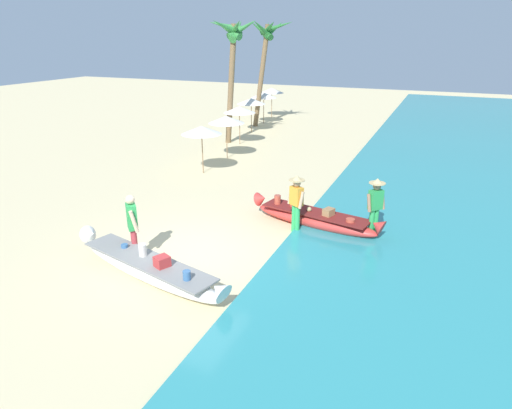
{
  "coord_description": "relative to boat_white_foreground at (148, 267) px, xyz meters",
  "views": [
    {
      "loc": [
        5.58,
        -8.72,
        5.24
      ],
      "look_at": [
        1.12,
        1.83,
        0.9
      ],
      "focal_mm": 31.5,
      "sensor_mm": 36.0,
      "label": 1
    }
  ],
  "objects": [
    {
      "name": "palm_tree_tall_inland",
      "position": [
        -4.11,
        13.2,
        4.68
      ],
      "size": [
        2.59,
        2.76,
        6.07
      ],
      "color": "brown",
      "rests_on": "ground"
    },
    {
      "name": "person_tourist_customer",
      "position": [
        -0.86,
        0.67,
        0.69
      ],
      "size": [
        0.53,
        0.54,
        1.67
      ],
      "color": "#B2383D",
      "rests_on": "ground"
    },
    {
      "name": "parasol_row_2",
      "position": [
        -3.74,
        13.06,
        1.49
      ],
      "size": [
        1.6,
        1.6,
        1.91
      ],
      "color": "#8E6B47",
      "rests_on": "ground"
    },
    {
      "name": "boat_red_midground",
      "position": [
        2.71,
        4.29,
        0.01
      ],
      "size": [
        4.12,
        1.46,
        0.75
      ],
      "color": "red",
      "rests_on": "ground"
    },
    {
      "name": "ground_plane",
      "position": [
        0.24,
        1.32,
        -0.26
      ],
      "size": [
        80.0,
        80.0,
        0.0
      ],
      "primitive_type": "plane",
      "color": "beige"
    },
    {
      "name": "parasol_row_0",
      "position": [
        -2.95,
        7.83,
        1.49
      ],
      "size": [
        1.6,
        1.6,
        1.91
      ],
      "color": "#8E6B47",
      "rests_on": "ground"
    },
    {
      "name": "parasol_row_3",
      "position": [
        -4.42,
        16.11,
        1.49
      ],
      "size": [
        1.6,
        1.6,
        1.91
      ],
      "color": "#8E6B47",
      "rests_on": "ground"
    },
    {
      "name": "palm_tree_leaning_seaward",
      "position": [
        -4.21,
        17.79,
        4.69
      ],
      "size": [
        2.7,
        2.59,
        6.14
      ],
      "color": "brown",
      "rests_on": "ground"
    },
    {
      "name": "boat_white_foreground",
      "position": [
        0.0,
        0.0,
        0.0
      ],
      "size": [
        4.78,
        1.87,
        0.74
      ],
      "color": "white",
      "rests_on": "ground"
    },
    {
      "name": "parasol_row_5",
      "position": [
        -5.2,
        21.36,
        1.49
      ],
      "size": [
        1.6,
        1.6,
        1.91
      ],
      "color": "#8E6B47",
      "rests_on": "ground"
    },
    {
      "name": "person_vendor_hatted",
      "position": [
        2.31,
        3.74,
        0.71
      ],
      "size": [
        0.57,
        0.46,
        1.68
      ],
      "color": "green",
      "rests_on": "ground"
    },
    {
      "name": "parasol_row_1",
      "position": [
        -3.09,
        10.29,
        1.49
      ],
      "size": [
        1.6,
        1.6,
        1.91
      ],
      "color": "#8E6B47",
      "rests_on": "ground"
    },
    {
      "name": "parasol_row_4",
      "position": [
        -4.78,
        18.86,
        1.49
      ],
      "size": [
        1.6,
        1.6,
        1.91
      ],
      "color": "#8E6B47",
      "rests_on": "ground"
    },
    {
      "name": "person_vendor_assistant",
      "position": [
        4.37,
        4.27,
        0.72
      ],
      "size": [
        0.51,
        0.53,
        1.69
      ],
      "color": "green",
      "rests_on": "ground"
    }
  ]
}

